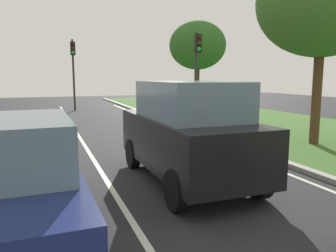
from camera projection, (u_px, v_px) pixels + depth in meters
The scene contains 11 objects.
ground_plane at pixel (104, 143), 12.06m from camera, with size 60.00×60.00×0.00m, color #262628.
lane_line_center at pixel (84, 144), 11.82m from camera, with size 0.12×32.00×0.01m, color silver.
lane_line_right_edge at pixel (194, 137), 13.31m from camera, with size 0.12×32.00×0.01m, color silver.
grass_verge_right at pixel (293, 129), 15.01m from camera, with size 9.00×48.00×0.06m, color #3D6628.
curb_right at pixel (205, 135), 13.47m from camera, with size 0.24×48.00×0.12m, color #9E9B93.
car_suv_ahead at pixel (188, 131), 7.50m from camera, with size 1.98×4.50×2.28m.
car_sedan_left_lane at pixel (10, 188), 4.43m from camera, with size 1.91×4.33×1.86m.
traffic_light_near_right at pixel (197, 61), 16.67m from camera, with size 0.32×0.50×4.56m.
traffic_light_far_median at pixel (73, 62), 22.98m from camera, with size 0.32×0.50×4.92m.
tree_roadside_near at pixel (323, 1), 11.00m from camera, with size 4.33×4.33×6.71m.
tree_roadside_far at pixel (198, 46), 22.82m from camera, with size 3.87×3.87×6.14m.
Camera 1 is at (-1.98, 2.10, 2.38)m, focal length 35.69 mm.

